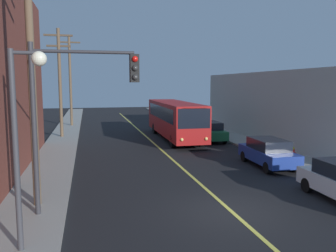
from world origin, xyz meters
TOP-DOWN VIEW (x-y plane):
  - ground_plane at (0.00, 0.00)m, footprint 120.00×120.00m
  - sidewalk_left at (-7.25, 10.00)m, footprint 2.50×90.00m
  - sidewalk_right at (7.25, 10.00)m, footprint 2.50×90.00m
  - lane_stripe_center at (0.00, 15.00)m, footprint 0.16×60.00m
  - building_right_warehouse at (14.50, 14.19)m, footprint 12.00×22.47m
  - city_bus at (2.20, 17.26)m, footprint 2.76×12.19m
  - parked_car_blue at (4.93, 6.11)m, footprint 1.96×4.46m
  - parked_car_green at (4.76, 15.42)m, footprint 1.94×4.46m
  - utility_pole_near at (-7.10, 2.06)m, footprint 2.40×0.28m
  - utility_pole_mid at (-7.41, 19.91)m, footprint 2.40×0.28m
  - utility_pole_far at (-6.92, 28.38)m, footprint 2.40×0.28m
  - traffic_signal_left_corner at (-5.41, 1.03)m, footprint 3.75×0.48m
  - street_lamp_left at (-6.83, -1.68)m, footprint 0.98×0.40m
  - fire_hydrant at (6.85, 6.62)m, footprint 0.44×0.26m

SIDE VIEW (x-z plane):
  - ground_plane at x=0.00m, z-range 0.00..0.00m
  - lane_stripe_center at x=0.00m, z-range 0.00..0.01m
  - sidewalk_left at x=-7.25m, z-range 0.00..0.15m
  - sidewalk_right at x=7.25m, z-range 0.00..0.15m
  - fire_hydrant at x=6.85m, z-range 0.16..1.00m
  - parked_car_blue at x=4.93m, z-range 0.03..1.65m
  - parked_car_green at x=4.76m, z-range 0.03..1.65m
  - city_bus at x=2.20m, z-range 0.22..3.42m
  - building_right_warehouse at x=14.50m, z-range 0.00..5.74m
  - street_lamp_left at x=-6.83m, z-range 0.99..6.49m
  - traffic_signal_left_corner at x=-5.41m, z-range 1.30..7.30m
  - utility_pole_mid at x=-7.41m, z-range 0.64..10.00m
  - utility_pole_far at x=-6.92m, z-range 0.65..10.42m
  - utility_pole_near at x=-7.10m, z-range 0.66..11.42m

